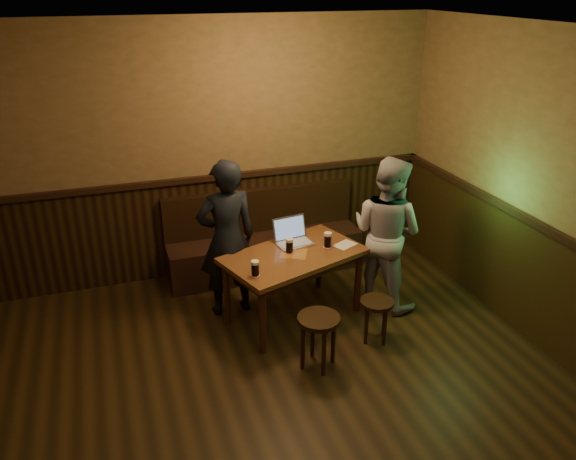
{
  "coord_description": "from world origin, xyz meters",
  "views": [
    {
      "loc": [
        -1.1,
        -2.82,
        3.12
      ],
      "look_at": [
        0.4,
        1.62,
        1.01
      ],
      "focal_mm": 35.0,
      "sensor_mm": 36.0,
      "label": 1
    }
  ],
  "objects_px": {
    "pint_mid": "(289,246)",
    "person_suit": "(227,239)",
    "pint_left": "(255,268)",
    "stool_left": "(319,327)",
    "person_grey": "(386,233)",
    "pint_right": "(328,240)",
    "pub_table": "(294,262)",
    "bench": "(264,246)",
    "laptop": "(292,237)",
    "stool_right": "(376,309)"
  },
  "relations": [
    {
      "from": "pub_table",
      "to": "pint_mid",
      "type": "distance_m",
      "value": 0.17
    },
    {
      "from": "bench",
      "to": "laptop",
      "type": "bearing_deg",
      "value": -84.96
    },
    {
      "from": "laptop",
      "to": "person_grey",
      "type": "relative_size",
      "value": 0.24
    },
    {
      "from": "pub_table",
      "to": "person_suit",
      "type": "height_order",
      "value": "person_suit"
    },
    {
      "from": "laptop",
      "to": "person_suit",
      "type": "height_order",
      "value": "person_suit"
    },
    {
      "from": "pint_mid",
      "to": "pint_right",
      "type": "xyz_separation_m",
      "value": [
        0.4,
        -0.0,
        0.0
      ]
    },
    {
      "from": "stool_left",
      "to": "stool_right",
      "type": "height_order",
      "value": "stool_left"
    },
    {
      "from": "bench",
      "to": "pub_table",
      "type": "distance_m",
      "value": 1.07
    },
    {
      "from": "stool_right",
      "to": "laptop",
      "type": "distance_m",
      "value": 1.09
    },
    {
      "from": "bench",
      "to": "pint_right",
      "type": "xyz_separation_m",
      "value": [
        0.36,
        -1.0,
        0.47
      ]
    },
    {
      "from": "pint_mid",
      "to": "laptop",
      "type": "distance_m",
      "value": 0.23
    },
    {
      "from": "person_grey",
      "to": "stool_left",
      "type": "bearing_deg",
      "value": 97.53
    },
    {
      "from": "pub_table",
      "to": "stool_right",
      "type": "distance_m",
      "value": 0.9
    },
    {
      "from": "pint_right",
      "to": "laptop",
      "type": "height_order",
      "value": "laptop"
    },
    {
      "from": "pint_mid",
      "to": "person_grey",
      "type": "distance_m",
      "value": 1.01
    },
    {
      "from": "pub_table",
      "to": "pint_mid",
      "type": "xyz_separation_m",
      "value": [
        -0.03,
        0.03,
        0.17
      ]
    },
    {
      "from": "laptop",
      "to": "bench",
      "type": "bearing_deg",
      "value": 86.8
    },
    {
      "from": "pub_table",
      "to": "stool_left",
      "type": "xyz_separation_m",
      "value": [
        -0.06,
        -0.81,
        -0.22
      ]
    },
    {
      "from": "bench",
      "to": "laptop",
      "type": "xyz_separation_m",
      "value": [
        0.07,
        -0.79,
        0.46
      ]
    },
    {
      "from": "laptop",
      "to": "stool_left",
      "type": "bearing_deg",
      "value": -105.09
    },
    {
      "from": "bench",
      "to": "person_suit",
      "type": "height_order",
      "value": "person_suit"
    },
    {
      "from": "pint_right",
      "to": "laptop",
      "type": "xyz_separation_m",
      "value": [
        -0.29,
        0.21,
        -0.01
      ]
    },
    {
      "from": "stool_left",
      "to": "person_grey",
      "type": "xyz_separation_m",
      "value": [
        1.04,
        0.8,
        0.39
      ]
    },
    {
      "from": "pub_table",
      "to": "bench",
      "type": "bearing_deg",
      "value": 71.28
    },
    {
      "from": "pint_left",
      "to": "stool_right",
      "type": "bearing_deg",
      "value": -16.26
    },
    {
      "from": "pub_table",
      "to": "stool_left",
      "type": "relative_size",
      "value": 3.0
    },
    {
      "from": "bench",
      "to": "pint_right",
      "type": "distance_m",
      "value": 1.16
    },
    {
      "from": "pub_table",
      "to": "pint_mid",
      "type": "relative_size",
      "value": 10.11
    },
    {
      "from": "pint_mid",
      "to": "person_suit",
      "type": "xyz_separation_m",
      "value": [
        -0.54,
        0.29,
        0.02
      ]
    },
    {
      "from": "stool_right",
      "to": "person_grey",
      "type": "height_order",
      "value": "person_grey"
    },
    {
      "from": "pint_mid",
      "to": "pint_right",
      "type": "relative_size",
      "value": 0.95
    },
    {
      "from": "person_suit",
      "to": "person_grey",
      "type": "relative_size",
      "value": 1.02
    },
    {
      "from": "pub_table",
      "to": "person_grey",
      "type": "relative_size",
      "value": 0.95
    },
    {
      "from": "person_suit",
      "to": "laptop",
      "type": "bearing_deg",
      "value": 169.06
    },
    {
      "from": "pint_right",
      "to": "stool_right",
      "type": "bearing_deg",
      "value": -70.02
    },
    {
      "from": "pint_mid",
      "to": "person_grey",
      "type": "bearing_deg",
      "value": -2.4
    },
    {
      "from": "pint_right",
      "to": "laptop",
      "type": "bearing_deg",
      "value": 144.46
    },
    {
      "from": "pub_table",
      "to": "stool_left",
      "type": "distance_m",
      "value": 0.84
    },
    {
      "from": "laptop",
      "to": "person_grey",
      "type": "bearing_deg",
      "value": -23.53
    },
    {
      "from": "stool_left",
      "to": "person_grey",
      "type": "bearing_deg",
      "value": 37.62
    },
    {
      "from": "pint_right",
      "to": "pub_table",
      "type": "bearing_deg",
      "value": -175.43
    },
    {
      "from": "pub_table",
      "to": "person_grey",
      "type": "xyz_separation_m",
      "value": [
        0.98,
        -0.01,
        0.17
      ]
    },
    {
      "from": "bench",
      "to": "pint_left",
      "type": "distance_m",
      "value": 1.49
    },
    {
      "from": "pint_left",
      "to": "person_suit",
      "type": "distance_m",
      "value": 0.64
    },
    {
      "from": "pub_table",
      "to": "pint_right",
      "type": "relative_size",
      "value": 9.63
    },
    {
      "from": "laptop",
      "to": "pub_table",
      "type": "bearing_deg",
      "value": -114.53
    },
    {
      "from": "pint_left",
      "to": "laptop",
      "type": "xyz_separation_m",
      "value": [
        0.54,
        0.54,
        -0.01
      ]
    },
    {
      "from": "stool_left",
      "to": "stool_right",
      "type": "xyz_separation_m",
      "value": [
        0.65,
        0.19,
        -0.06
      ]
    },
    {
      "from": "pint_mid",
      "to": "person_suit",
      "type": "height_order",
      "value": "person_suit"
    },
    {
      "from": "pint_left",
      "to": "person_suit",
      "type": "height_order",
      "value": "person_suit"
    }
  ]
}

